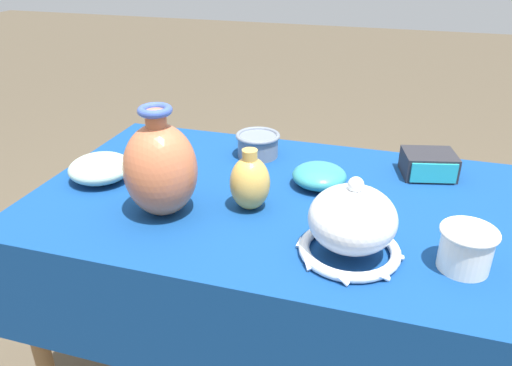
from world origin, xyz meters
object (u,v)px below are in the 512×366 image
(vase_tall_bulbous, at_px, (160,168))
(bowl_shallow_celadon, at_px, (100,168))
(vase_dome_bell, at_px, (352,225))
(cup_wide_ivory, at_px, (466,247))
(bowl_shallow_teal, at_px, (319,176))
(cup_wide_slate, at_px, (258,144))
(jar_round_ochre, at_px, (250,182))
(mosaic_tile_box, at_px, (429,164))

(vase_tall_bulbous, relative_size, bowl_shallow_celadon, 1.58)
(vase_dome_bell, height_order, cup_wide_ivory, vase_dome_bell)
(vase_dome_bell, bearing_deg, bowl_shallow_teal, 111.79)
(vase_dome_bell, distance_m, cup_wide_ivory, 0.22)
(vase_dome_bell, distance_m, cup_wide_slate, 0.53)
(cup_wide_ivory, relative_size, bowl_shallow_celadon, 0.68)
(vase_tall_bulbous, xyz_separation_m, cup_wide_ivory, (0.65, -0.03, -0.06))
(vase_tall_bulbous, distance_m, cup_wide_slate, 0.40)
(vase_dome_bell, distance_m, jar_round_ochre, 0.28)
(bowl_shallow_teal, bearing_deg, bowl_shallow_celadon, -166.78)
(bowl_shallow_celadon, xyz_separation_m, bowl_shallow_teal, (0.55, 0.13, -0.01))
(vase_dome_bell, height_order, bowl_shallow_teal, vase_dome_bell)
(vase_dome_bell, distance_m, bowl_shallow_teal, 0.31)
(vase_tall_bulbous, height_order, bowl_shallow_celadon, vase_tall_bulbous)
(cup_wide_ivory, height_order, cup_wide_slate, cup_wide_ivory)
(bowl_shallow_teal, height_order, cup_wide_slate, cup_wide_slate)
(vase_tall_bulbous, xyz_separation_m, mosaic_tile_box, (0.59, 0.38, -0.08))
(mosaic_tile_box, distance_m, bowl_shallow_celadon, 0.87)
(mosaic_tile_box, distance_m, cup_wide_slate, 0.47)
(vase_dome_bell, relative_size, bowl_shallow_celadon, 1.34)
(cup_wide_ivory, relative_size, jar_round_ochre, 0.74)
(cup_wide_slate, bearing_deg, mosaic_tile_box, 0.64)
(cup_wide_ivory, bearing_deg, bowl_shallow_teal, 141.08)
(cup_wide_ivory, relative_size, cup_wide_slate, 0.85)
(vase_dome_bell, bearing_deg, jar_round_ochre, 153.34)
(mosaic_tile_box, height_order, bowl_shallow_celadon, bowl_shallow_celadon)
(vase_tall_bulbous, relative_size, cup_wide_ivory, 2.33)
(cup_wide_slate, bearing_deg, bowl_shallow_teal, -34.23)
(vase_tall_bulbous, relative_size, cup_wide_slate, 1.99)
(vase_tall_bulbous, xyz_separation_m, bowl_shallow_teal, (0.32, 0.24, -0.08))
(bowl_shallow_celadon, xyz_separation_m, jar_round_ochre, (0.42, -0.03, 0.03))
(bowl_shallow_teal, bearing_deg, vase_dome_bell, -68.21)
(mosaic_tile_box, height_order, cup_wide_slate, cup_wide_slate)
(mosaic_tile_box, height_order, jar_round_ochre, jar_round_ochre)
(mosaic_tile_box, relative_size, bowl_shallow_teal, 1.11)
(vase_dome_bell, xyz_separation_m, mosaic_tile_box, (0.15, 0.43, -0.04))
(cup_wide_slate, bearing_deg, bowl_shallow_celadon, -142.29)
(bowl_shallow_teal, relative_size, cup_wide_slate, 1.08)
(bowl_shallow_celadon, bearing_deg, bowl_shallow_teal, 13.22)
(cup_wide_ivory, bearing_deg, bowl_shallow_celadon, 171.23)
(cup_wide_slate, bearing_deg, vase_dome_bell, -53.06)
(cup_wide_ivory, distance_m, bowl_shallow_teal, 0.43)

